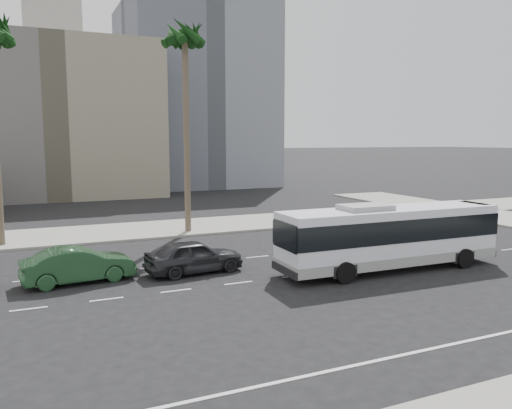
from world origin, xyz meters
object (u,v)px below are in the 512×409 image
city_bus (390,235)px  car_a (194,256)px  car_b (79,265)px  palm_near (185,40)px

city_bus → car_a: (-9.43, 3.52, -0.98)m
city_bus → car_b: (-14.93, 4.04, -0.98)m
car_a → car_b: size_ratio=0.97×
city_bus → car_a: size_ratio=2.44×
car_a → car_b: car_a is taller
car_b → city_bus: bearing=-111.0°
car_a → palm_near: bearing=-20.0°
car_b → palm_near: size_ratio=0.34×
city_bus → palm_near: (-6.58, 14.26, 11.69)m
palm_near → city_bus: bearing=-65.2°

